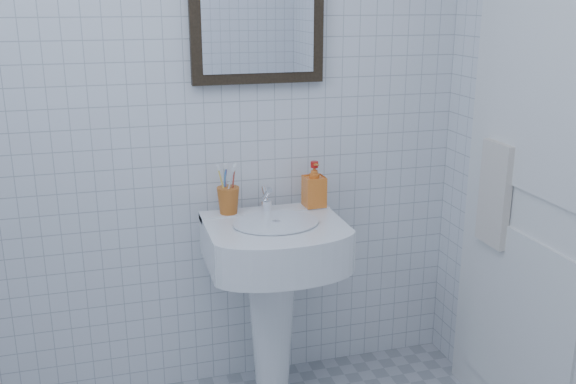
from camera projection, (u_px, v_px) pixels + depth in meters
name	position (u px, v px, depth m)	size (l,w,h in m)	color
wall_back	(184.00, 83.00, 2.35)	(2.20, 0.02, 2.50)	silver
washbasin	(273.00, 280.00, 2.44)	(0.50, 0.37, 0.77)	white
faucet	(266.00, 201.00, 2.44)	(0.04, 0.09, 0.11)	white
toothbrush_cup	(228.00, 200.00, 2.41)	(0.09, 0.09, 0.10)	#BB5E1F
soap_dispenser	(314.00, 184.00, 2.49)	(0.08, 0.08, 0.18)	#DC5715
bathroom_door	(541.00, 171.00, 2.11)	(0.04, 0.80, 2.00)	silver
towel_ring	(504.00, 145.00, 2.26)	(0.18, 0.18, 0.01)	white
hand_towel	(495.00, 194.00, 2.31)	(0.03, 0.16, 0.38)	silver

